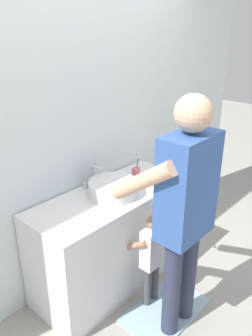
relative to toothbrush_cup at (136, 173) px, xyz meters
name	(u,v)px	position (x,y,z in m)	size (l,w,h in m)	color
ground_plane	(140,295)	(-0.33, -0.34, -0.86)	(14.00, 14.00, 0.00)	#9E998E
back_wall	(80,116)	(-0.33, 0.28, 0.49)	(4.40, 0.08, 2.70)	silver
vanity_cabinet	(112,238)	(-0.33, -0.04, -0.46)	(1.34, 0.54, 0.80)	white
sink_basin	(113,188)	(-0.33, -0.06, 0.00)	(0.37, 0.37, 0.11)	silver
faucet	(93,177)	(-0.33, 0.17, 0.03)	(0.18, 0.14, 0.18)	#B7BABF
toothbrush_cup	(136,173)	(0.00, 0.00, 0.00)	(0.07, 0.07, 0.21)	#D86666
bath_mat	(165,310)	(-0.33, -0.59, -0.85)	(0.64, 0.40, 0.02)	#99B7CC
child_toddler	(152,252)	(-0.33, -0.44, -0.39)	(0.24, 0.24, 0.78)	#47474C
adult_parent	(184,201)	(-0.36, -0.69, 0.14)	(0.51, 0.54, 1.66)	#2D334C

